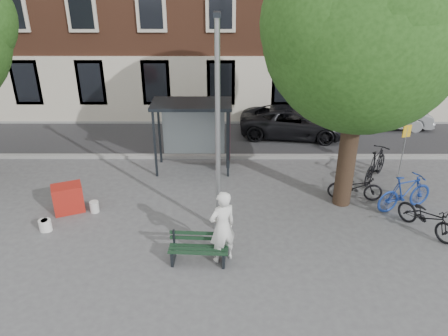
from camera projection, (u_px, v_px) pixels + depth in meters
name	position (u px, v px, depth m)	size (l,w,h in m)	color
ground	(218.00, 228.00, 12.98)	(90.00, 90.00, 0.00)	#4C4C4F
road	(221.00, 139.00, 19.26)	(40.00, 4.00, 0.01)	#28282B
curb_near	(220.00, 156.00, 17.44)	(40.00, 0.25, 0.12)	gray
curb_far	(221.00, 122.00, 21.03)	(40.00, 0.25, 0.12)	gray
lamppost	(218.00, 142.00, 11.75)	(0.28, 0.35, 6.11)	#9EA0A3
tree_right	(367.00, 25.00, 11.74)	(5.76, 5.60, 8.20)	black
bus_shelter	(203.00, 120.00, 15.82)	(2.85, 1.45, 2.62)	#1E2328
painter	(222.00, 227.00, 11.21)	(0.75, 0.49, 2.05)	white
bench	(199.00, 250.00, 11.42)	(1.58, 0.60, 0.80)	#1E2328
bike_a	(355.00, 187.00, 14.32)	(0.62, 1.77, 0.93)	black
bike_b	(405.00, 192.00, 13.70)	(0.56, 2.00, 1.20)	navy
bike_c	(427.00, 217.00, 12.59)	(0.68, 1.94, 1.02)	black
bike_d	(376.00, 164.00, 15.51)	(0.57, 2.03, 1.22)	black
car_dark	(294.00, 122.00, 19.32)	(2.17, 4.70, 1.31)	black
car_silver	(388.00, 115.00, 20.22)	(1.36, 3.91, 1.29)	#95999C
red_stand	(68.00, 198.00, 13.67)	(0.90, 0.60, 0.90)	#A61F16
bucket_a	(44.00, 225.00, 12.79)	(0.28, 0.28, 0.36)	silver
bucket_b	(94.00, 207.00, 13.73)	(0.28, 0.28, 0.36)	silver
bucket_c	(47.00, 225.00, 12.79)	(0.28, 0.28, 0.36)	white
notice_sign	(405.00, 139.00, 15.48)	(0.33, 0.14, 1.95)	#9EA0A3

